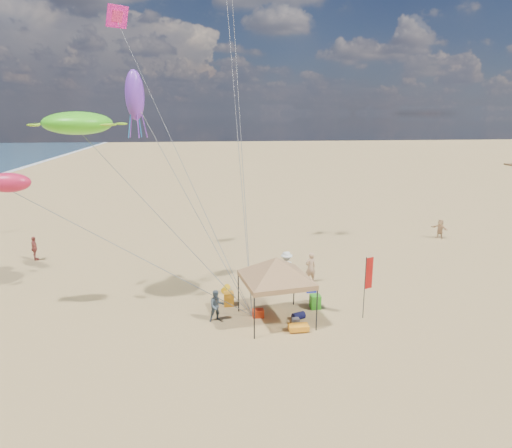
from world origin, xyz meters
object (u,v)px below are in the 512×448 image
object	(u,v)px
feather_flag	(368,277)
cooler_red	(258,313)
canopy_tent	(276,260)
person_near_b	(217,306)
person_near_c	(286,267)
person_far_a	(34,248)
person_near_a	(310,267)
cooler_blue	(311,289)
chair_yellow	(229,299)
person_far_c	(440,229)
chair_green	(315,302)
beach_cart	(299,327)

from	to	relation	value
feather_flag	cooler_red	bearing A→B (deg)	172.72
canopy_tent	person_near_b	size ratio (longest dim) A/B	3.78
person_near_c	person_far_a	world-z (taller)	person_near_c
person_near_a	person_far_a	world-z (taller)	person_near_a
cooler_blue	chair_yellow	bearing A→B (deg)	-165.23
person_near_c	person_far_a	bearing A→B (deg)	-33.66
person_near_a	person_near_c	xyz separation A→B (m)	(-1.40, 0.08, 0.04)
person_near_a	person_far_c	bearing A→B (deg)	-161.14
chair_green	person_near_a	size ratio (longest dim) A/B	0.39
beach_cart	canopy_tent	bearing A→B (deg)	124.26
cooler_red	canopy_tent	bearing A→B (deg)	-30.32
chair_green	person_near_a	xyz separation A→B (m)	(0.60, 3.53, 0.55)
cooler_blue	beach_cart	world-z (taller)	cooler_blue
cooler_blue	canopy_tent	bearing A→B (deg)	-128.10
canopy_tent	person_near_a	world-z (taller)	canopy_tent
cooler_red	person_near_a	bearing A→B (deg)	49.30
canopy_tent	cooler_blue	xyz separation A→B (m)	(2.50, 3.19, -2.84)
cooler_red	chair_yellow	world-z (taller)	chair_yellow
feather_flag	chair_green	xyz separation A→B (m)	(-2.16, 1.30, -1.70)
cooler_red	feather_flag	bearing A→B (deg)	-7.28
feather_flag	person_near_c	xyz separation A→B (m)	(-2.96, 4.91, -1.11)
cooler_blue	person_far_c	world-z (taller)	person_far_c
cooler_red	cooler_blue	world-z (taller)	same
cooler_blue	chair_green	size ratio (longest dim) A/B	0.77
chair_green	person_near_a	world-z (taller)	person_near_a
canopy_tent	person_far_a	size ratio (longest dim) A/B	3.55
chair_green	person_far_c	size ratio (longest dim) A/B	0.45
chair_yellow	feather_flag	bearing A→B (deg)	-18.60
cooler_blue	person_far_a	world-z (taller)	person_far_a
canopy_tent	beach_cart	bearing A→B (deg)	-55.74
chair_yellow	person_near_a	xyz separation A→B (m)	(4.91, 2.65, 0.55)
canopy_tent	beach_cart	distance (m)	3.20
chair_yellow	beach_cart	size ratio (longest dim) A/B	0.78
person_near_b	person_far_c	size ratio (longest dim) A/B	1.00
feather_flag	chair_yellow	bearing A→B (deg)	161.40
chair_green	person_near_c	distance (m)	3.75
cooler_blue	person_near_b	world-z (taller)	person_near_b
cooler_red	person_far_c	size ratio (longest dim) A/B	0.35
beach_cart	chair_yellow	bearing A→B (deg)	132.53
chair_green	person_near_c	world-z (taller)	person_near_c
canopy_tent	cooler_red	size ratio (longest dim) A/B	10.80
feather_flag	person_far_a	distance (m)	21.92
chair_yellow	person_near_b	xyz separation A→B (m)	(-0.67, -1.71, 0.42)
person_near_a	person_near_b	xyz separation A→B (m)	(-5.58, -4.36, -0.13)
feather_flag	cooler_red	distance (m)	5.51
cooler_blue	chair_yellow	distance (m)	4.77
beach_cart	person_near_a	xyz separation A→B (m)	(1.96, 5.87, 0.70)
chair_yellow	person_far_a	xyz separation A→B (m)	(-12.45, 8.82, 0.47)
canopy_tent	feather_flag	xyz separation A→B (m)	(4.37, -0.20, -0.97)
person_near_b	person_far_a	bearing A→B (deg)	125.79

